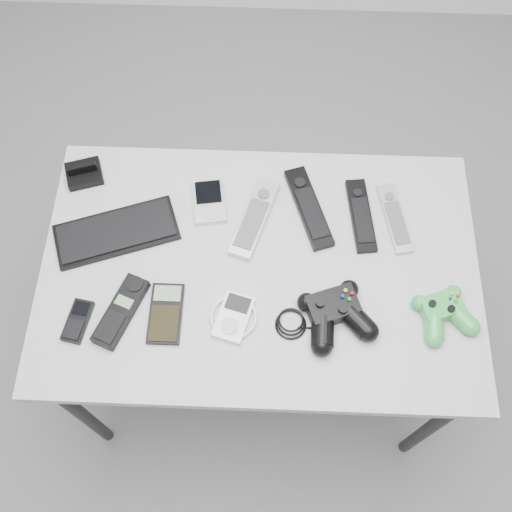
{
  "coord_description": "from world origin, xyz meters",
  "views": [
    {
      "loc": [
        0.08,
        -0.52,
        1.97
      ],
      "look_at": [
        0.06,
        0.11,
        0.71
      ],
      "focal_mm": 42.0,
      "sensor_mm": 36.0,
      "label": 1
    }
  ],
  "objects_px": {
    "remote_black_a": "(309,207)",
    "mobile_phone": "(78,321)",
    "desk": "(260,277)",
    "mp3_player": "(234,317)",
    "pda_keyboard": "(116,232)",
    "remote_silver_b": "(395,218)",
    "remote_silver_a": "(255,218)",
    "controller_black": "(335,313)",
    "pda": "(209,202)",
    "calculator": "(166,313)",
    "controller_green": "(444,312)",
    "remote_black_b": "(361,215)",
    "cordless_handset": "(121,311)"
  },
  "relations": [
    {
      "from": "remote_black_b",
      "to": "controller_green",
      "type": "height_order",
      "value": "controller_green"
    },
    {
      "from": "mobile_phone",
      "to": "calculator",
      "type": "relative_size",
      "value": 0.7
    },
    {
      "from": "mobile_phone",
      "to": "controller_black",
      "type": "bearing_deg",
      "value": 13.69
    },
    {
      "from": "remote_black_a",
      "to": "mobile_phone",
      "type": "bearing_deg",
      "value": -167.64
    },
    {
      "from": "pda",
      "to": "calculator",
      "type": "relative_size",
      "value": 0.83
    },
    {
      "from": "desk",
      "to": "controller_black",
      "type": "xyz_separation_m",
      "value": [
        0.17,
        -0.12,
        0.09
      ]
    },
    {
      "from": "desk",
      "to": "mobile_phone",
      "type": "distance_m",
      "value": 0.44
    },
    {
      "from": "desk",
      "to": "controller_black",
      "type": "bearing_deg",
      "value": -34.82
    },
    {
      "from": "desk",
      "to": "remote_black_a",
      "type": "relative_size",
      "value": 4.47
    },
    {
      "from": "remote_black_a",
      "to": "remote_silver_a",
      "type": "bearing_deg",
      "value": 176.16
    },
    {
      "from": "pda_keyboard",
      "to": "mp3_player",
      "type": "bearing_deg",
      "value": -54.8
    },
    {
      "from": "pda_keyboard",
      "to": "remote_silver_b",
      "type": "height_order",
      "value": "remote_silver_b"
    },
    {
      "from": "controller_black",
      "to": "calculator",
      "type": "bearing_deg",
      "value": 161.24
    },
    {
      "from": "remote_silver_a",
      "to": "mobile_phone",
      "type": "xyz_separation_m",
      "value": [
        -0.39,
        -0.28,
        -0.0
      ]
    },
    {
      "from": "pda_keyboard",
      "to": "desk",
      "type": "bearing_deg",
      "value": -31.76
    },
    {
      "from": "mobile_phone",
      "to": "mp3_player",
      "type": "height_order",
      "value": "mp3_player"
    },
    {
      "from": "mp3_player",
      "to": "desk",
      "type": "bearing_deg",
      "value": 83.47
    },
    {
      "from": "remote_silver_b",
      "to": "controller_green",
      "type": "distance_m",
      "value": 0.26
    },
    {
      "from": "pda",
      "to": "remote_black_b",
      "type": "distance_m",
      "value": 0.38
    },
    {
      "from": "pda_keyboard",
      "to": "controller_black",
      "type": "xyz_separation_m",
      "value": [
        0.52,
        -0.2,
        0.02
      ]
    },
    {
      "from": "remote_silver_a",
      "to": "controller_black",
      "type": "height_order",
      "value": "controller_black"
    },
    {
      "from": "remote_black_b",
      "to": "mobile_phone",
      "type": "height_order",
      "value": "remote_black_b"
    },
    {
      "from": "remote_silver_b",
      "to": "mp3_player",
      "type": "distance_m",
      "value": 0.47
    },
    {
      "from": "pda",
      "to": "controller_green",
      "type": "bearing_deg",
      "value": -35.63
    },
    {
      "from": "desk",
      "to": "pda",
      "type": "bearing_deg",
      "value": 127.87
    },
    {
      "from": "remote_silver_a",
      "to": "controller_black",
      "type": "distance_m",
      "value": 0.31
    },
    {
      "from": "pda_keyboard",
      "to": "cordless_handset",
      "type": "distance_m",
      "value": 0.21
    },
    {
      "from": "mobile_phone",
      "to": "cordless_handset",
      "type": "xyz_separation_m",
      "value": [
        0.1,
        0.02,
        0.01
      ]
    },
    {
      "from": "controller_black",
      "to": "pda_keyboard",
      "type": "bearing_deg",
      "value": 139.42
    },
    {
      "from": "remote_black_b",
      "to": "controller_green",
      "type": "bearing_deg",
      "value": -62.06
    },
    {
      "from": "mp3_player",
      "to": "controller_black",
      "type": "bearing_deg",
      "value": 18.99
    },
    {
      "from": "remote_silver_a",
      "to": "controller_green",
      "type": "bearing_deg",
      "value": -10.48
    },
    {
      "from": "controller_green",
      "to": "pda_keyboard",
      "type": "bearing_deg",
      "value": 147.5
    },
    {
      "from": "remote_black_b",
      "to": "controller_green",
      "type": "relative_size",
      "value": 1.47
    },
    {
      "from": "mp3_player",
      "to": "controller_black",
      "type": "height_order",
      "value": "controller_black"
    },
    {
      "from": "pda",
      "to": "controller_black",
      "type": "xyz_separation_m",
      "value": [
        0.3,
        -0.29,
        0.02
      ]
    },
    {
      "from": "pda_keyboard",
      "to": "mobile_phone",
      "type": "xyz_separation_m",
      "value": [
        -0.06,
        -0.23,
        -0.0
      ]
    },
    {
      "from": "remote_black_a",
      "to": "calculator",
      "type": "distance_m",
      "value": 0.44
    },
    {
      "from": "mobile_phone",
      "to": "controller_green",
      "type": "bearing_deg",
      "value": 13.6
    },
    {
      "from": "remote_black_b",
      "to": "remote_silver_b",
      "type": "xyz_separation_m",
      "value": [
        0.08,
        -0.0,
        0.0
      ]
    },
    {
      "from": "pda_keyboard",
      "to": "calculator",
      "type": "distance_m",
      "value": 0.25
    },
    {
      "from": "pda_keyboard",
      "to": "remote_silver_b",
      "type": "relative_size",
      "value": 1.51
    },
    {
      "from": "mp3_player",
      "to": "controller_green",
      "type": "relative_size",
      "value": 0.83
    },
    {
      "from": "remote_silver_a",
      "to": "cordless_handset",
      "type": "height_order",
      "value": "cordless_handset"
    },
    {
      "from": "calculator",
      "to": "controller_black",
      "type": "distance_m",
      "value": 0.38
    },
    {
      "from": "desk",
      "to": "remote_silver_a",
      "type": "relative_size",
      "value": 4.64
    },
    {
      "from": "controller_green",
      "to": "cordless_handset",
      "type": "bearing_deg",
      "value": 162.69
    },
    {
      "from": "mobile_phone",
      "to": "mp3_player",
      "type": "bearing_deg",
      "value": 13.84
    },
    {
      "from": "mobile_phone",
      "to": "pda_keyboard",
      "type": "bearing_deg",
      "value": 86.75
    },
    {
      "from": "remote_silver_a",
      "to": "calculator",
      "type": "distance_m",
      "value": 0.32
    }
  ]
}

